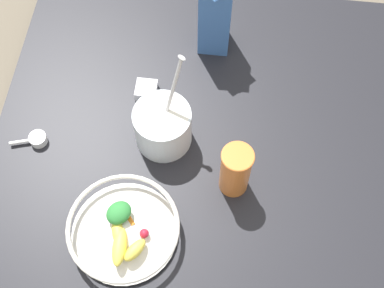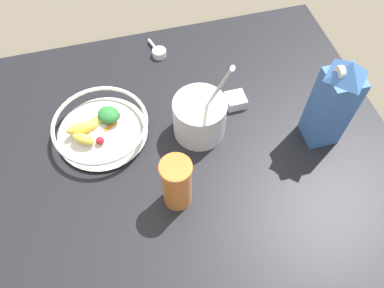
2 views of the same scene
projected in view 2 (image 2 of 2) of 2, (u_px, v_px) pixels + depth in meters
ground_plane at (187, 194)px, 0.92m from camera, size 6.00×6.00×0.00m
countertop at (187, 190)px, 0.90m from camera, size 1.08×1.08×0.05m
fruit_bowl at (101, 127)px, 0.93m from camera, size 0.24×0.24×0.07m
milk_carton at (333, 102)px, 0.85m from camera, size 0.08×0.08×0.26m
yogurt_tub at (200, 116)px, 0.91m from camera, size 0.13×0.13×0.26m
drinking_cup at (177, 183)px, 0.79m from camera, size 0.07×0.07×0.15m
spice_jar at (235, 101)px, 1.00m from camera, size 0.05×0.05×0.03m
measuring_scoop at (159, 52)px, 1.10m from camera, size 0.08×0.04×0.02m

